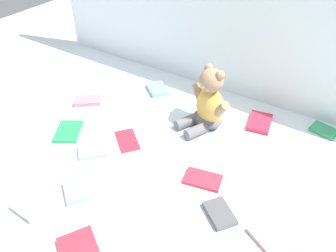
{
  "coord_description": "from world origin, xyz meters",
  "views": [
    {
      "loc": [
        0.51,
        -0.85,
        0.8
      ],
      "look_at": [
        0.02,
        -0.1,
        0.1
      ],
      "focal_mm": 35.49,
      "sensor_mm": 36.0,
      "label": 1
    }
  ],
  "objects_px": {
    "book_case_0": "(93,150)",
    "book_case_7": "(157,89)",
    "book_case_4": "(76,191)",
    "book_case_10": "(260,122)",
    "book_case_1": "(271,240)",
    "book_case_6": "(324,130)",
    "book_case_2": "(220,213)",
    "book_case_13": "(88,101)",
    "book_case_11": "(203,179)",
    "teddy_bear": "(208,105)",
    "book_case_8": "(68,131)",
    "book_case_3": "(32,204)",
    "book_case_12": "(127,140)"
  },
  "relations": [
    {
      "from": "book_case_1",
      "to": "book_case_6",
      "type": "bearing_deg",
      "value": -153.99
    },
    {
      "from": "book_case_12",
      "to": "book_case_4",
      "type": "bearing_deg",
      "value": -137.35
    },
    {
      "from": "book_case_4",
      "to": "book_case_13",
      "type": "bearing_deg",
      "value": 74.48
    },
    {
      "from": "book_case_6",
      "to": "book_case_8",
      "type": "height_order",
      "value": "book_case_6"
    },
    {
      "from": "book_case_10",
      "to": "book_case_13",
      "type": "bearing_deg",
      "value": 9.76
    },
    {
      "from": "book_case_0",
      "to": "book_case_3",
      "type": "distance_m",
      "value": 0.28
    },
    {
      "from": "teddy_bear",
      "to": "book_case_8",
      "type": "height_order",
      "value": "teddy_bear"
    },
    {
      "from": "book_case_7",
      "to": "book_case_4",
      "type": "bearing_deg",
      "value": 48.98
    },
    {
      "from": "book_case_2",
      "to": "book_case_11",
      "type": "relative_size",
      "value": 0.84
    },
    {
      "from": "book_case_4",
      "to": "book_case_10",
      "type": "height_order",
      "value": "book_case_10"
    },
    {
      "from": "book_case_1",
      "to": "book_case_6",
      "type": "distance_m",
      "value": 0.57
    },
    {
      "from": "book_case_2",
      "to": "book_case_8",
      "type": "distance_m",
      "value": 0.65
    },
    {
      "from": "book_case_10",
      "to": "book_case_11",
      "type": "bearing_deg",
      "value": 72.09
    },
    {
      "from": "book_case_11",
      "to": "book_case_13",
      "type": "bearing_deg",
      "value": -114.44
    },
    {
      "from": "book_case_3",
      "to": "book_case_4",
      "type": "xyz_separation_m",
      "value": [
        0.07,
        0.11,
        -0.0
      ]
    },
    {
      "from": "book_case_2",
      "to": "book_case_4",
      "type": "xyz_separation_m",
      "value": [
        -0.41,
        -0.17,
        -0.0
      ]
    },
    {
      "from": "book_case_2",
      "to": "book_case_4",
      "type": "height_order",
      "value": "book_case_2"
    },
    {
      "from": "teddy_bear",
      "to": "book_case_11",
      "type": "relative_size",
      "value": 2.08
    },
    {
      "from": "book_case_1",
      "to": "book_case_7",
      "type": "height_order",
      "value": "book_case_7"
    },
    {
      "from": "book_case_7",
      "to": "book_case_11",
      "type": "relative_size",
      "value": 0.9
    },
    {
      "from": "book_case_1",
      "to": "book_case_2",
      "type": "relative_size",
      "value": 1.18
    },
    {
      "from": "book_case_1",
      "to": "book_case_4",
      "type": "bearing_deg",
      "value": -46.8
    },
    {
      "from": "book_case_7",
      "to": "book_case_12",
      "type": "height_order",
      "value": "book_case_7"
    },
    {
      "from": "book_case_4",
      "to": "book_case_10",
      "type": "relative_size",
      "value": 0.74
    },
    {
      "from": "book_case_6",
      "to": "book_case_7",
      "type": "height_order",
      "value": "book_case_7"
    },
    {
      "from": "book_case_7",
      "to": "book_case_10",
      "type": "bearing_deg",
      "value": 129.99
    },
    {
      "from": "book_case_0",
      "to": "book_case_6",
      "type": "height_order",
      "value": "book_case_6"
    },
    {
      "from": "book_case_0",
      "to": "book_case_1",
      "type": "xyz_separation_m",
      "value": [
        0.65,
        -0.0,
        -0.0
      ]
    },
    {
      "from": "book_case_0",
      "to": "book_case_6",
      "type": "xyz_separation_m",
      "value": [
        0.66,
        0.56,
        0.0
      ]
    },
    {
      "from": "book_case_6",
      "to": "book_case_13",
      "type": "bearing_deg",
      "value": -57.97
    },
    {
      "from": "book_case_0",
      "to": "book_case_11",
      "type": "relative_size",
      "value": 0.85
    },
    {
      "from": "book_case_4",
      "to": "book_case_11",
      "type": "relative_size",
      "value": 0.78
    },
    {
      "from": "book_case_0",
      "to": "book_case_10",
      "type": "distance_m",
      "value": 0.65
    },
    {
      "from": "book_case_0",
      "to": "book_case_6",
      "type": "relative_size",
      "value": 1.08
    },
    {
      "from": "book_case_0",
      "to": "book_case_3",
      "type": "relative_size",
      "value": 1.07
    },
    {
      "from": "book_case_1",
      "to": "book_case_10",
      "type": "xyz_separation_m",
      "value": [
        -0.21,
        0.48,
        0.0
      ]
    },
    {
      "from": "book_case_8",
      "to": "book_case_10",
      "type": "relative_size",
      "value": 0.98
    },
    {
      "from": "book_case_0",
      "to": "book_case_13",
      "type": "bearing_deg",
      "value": -1.68
    },
    {
      "from": "book_case_0",
      "to": "book_case_7",
      "type": "relative_size",
      "value": 0.94
    },
    {
      "from": "book_case_4",
      "to": "book_case_8",
      "type": "relative_size",
      "value": 0.75
    },
    {
      "from": "teddy_bear",
      "to": "book_case_2",
      "type": "height_order",
      "value": "teddy_bear"
    },
    {
      "from": "book_case_10",
      "to": "book_case_7",
      "type": "bearing_deg",
      "value": -8.95
    },
    {
      "from": "teddy_bear",
      "to": "book_case_8",
      "type": "distance_m",
      "value": 0.54
    },
    {
      "from": "book_case_1",
      "to": "book_case_10",
      "type": "relative_size",
      "value": 0.93
    },
    {
      "from": "book_case_8",
      "to": "book_case_4",
      "type": "bearing_deg",
      "value": -71.91
    },
    {
      "from": "book_case_3",
      "to": "book_case_8",
      "type": "bearing_deg",
      "value": -60.54
    },
    {
      "from": "book_case_3",
      "to": "book_case_7",
      "type": "relative_size",
      "value": 0.88
    },
    {
      "from": "book_case_2",
      "to": "book_case_13",
      "type": "bearing_deg",
      "value": 109.92
    },
    {
      "from": "book_case_0",
      "to": "book_case_6",
      "type": "distance_m",
      "value": 0.87
    },
    {
      "from": "book_case_10",
      "to": "book_case_3",
      "type": "bearing_deg",
      "value": 49.55
    }
  ]
}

